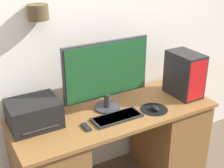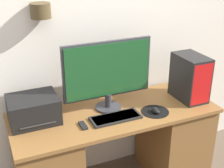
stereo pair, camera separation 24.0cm
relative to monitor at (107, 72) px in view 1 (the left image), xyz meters
The scene contains 9 objects.
wall_back 0.39m from the monitor, 85.00° to the left, with size 6.40×0.20×2.70m.
desk 0.70m from the monitor, 71.63° to the right, with size 1.67×0.64×0.77m.
monitor is the anchor object (origin of this frame).
keyboard 0.36m from the monitor, 94.57° to the right, with size 0.39×0.16×0.02m.
mousepad 0.50m from the monitor, 33.77° to the right, with size 0.23×0.23×0.00m.
mouse 0.49m from the monitor, 36.77° to the right, with size 0.05×0.09×0.04m.
computer_tower 0.73m from the monitor, ahead, with size 0.21×0.33×0.39m.
printer 0.64m from the monitor, behind, with size 0.37×0.31×0.20m.
remote_control 0.46m from the monitor, 145.66° to the right, with size 0.04×0.11×0.02m.
Camera 1 is at (-1.12, -1.58, 2.00)m, focal length 50.00 mm.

